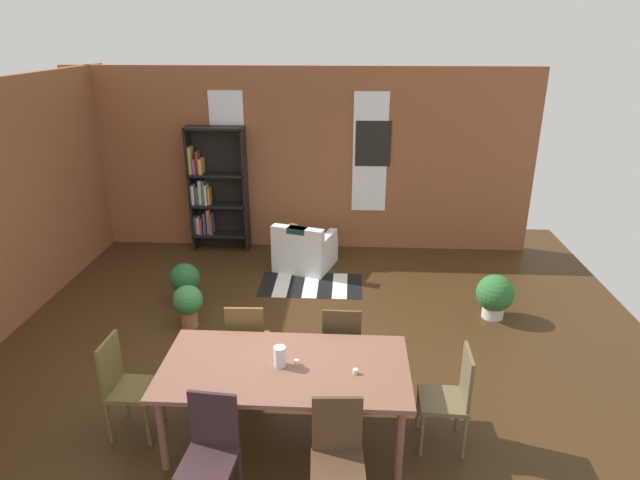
% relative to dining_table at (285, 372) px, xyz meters
% --- Properties ---
extents(ground_plane, '(9.09, 9.09, 0.00)m').
position_rel_dining_table_xyz_m(ground_plane, '(-0.30, 1.16, -0.69)').
color(ground_plane, '#3C2712').
extents(back_wall_brick, '(7.53, 0.12, 2.95)m').
position_rel_dining_table_xyz_m(back_wall_brick, '(-0.30, 4.72, 0.79)').
color(back_wall_brick, brown).
rests_on(back_wall_brick, ground).
extents(window_pane_0, '(0.55, 0.02, 1.92)m').
position_rel_dining_table_xyz_m(window_pane_0, '(-1.45, 4.65, 0.94)').
color(window_pane_0, white).
extents(window_pane_1, '(0.55, 0.02, 1.92)m').
position_rel_dining_table_xyz_m(window_pane_1, '(0.84, 4.65, 0.94)').
color(window_pane_1, white).
extents(dining_table, '(2.15, 1.09, 0.76)m').
position_rel_dining_table_xyz_m(dining_table, '(0.00, 0.00, 0.00)').
color(dining_table, brown).
rests_on(dining_table, ground).
extents(vase_on_table, '(0.11, 0.11, 0.18)m').
position_rel_dining_table_xyz_m(vase_on_table, '(-0.04, 0.00, 0.16)').
color(vase_on_table, silver).
rests_on(vase_on_table, dining_table).
extents(tealight_candle_0, '(0.04, 0.04, 0.04)m').
position_rel_dining_table_xyz_m(tealight_candle_0, '(0.61, -0.08, 0.09)').
color(tealight_candle_0, silver).
rests_on(tealight_candle_0, dining_table).
extents(tealight_candle_1, '(0.04, 0.04, 0.04)m').
position_rel_dining_table_xyz_m(tealight_candle_1, '(0.10, 0.02, 0.09)').
color(tealight_candle_1, silver).
rests_on(tealight_candle_1, dining_table).
extents(dining_chair_near_left, '(0.44, 0.44, 0.95)m').
position_rel_dining_table_xyz_m(dining_chair_near_left, '(-0.48, -0.77, -0.18)').
color(dining_chair_near_left, '#362125').
rests_on(dining_chair_near_left, ground).
extents(dining_chair_near_right, '(0.42, 0.42, 0.95)m').
position_rel_dining_table_xyz_m(dining_chair_near_right, '(0.48, -0.77, -0.18)').
color(dining_chair_near_right, '#4F3522').
rests_on(dining_chair_near_right, ground).
extents(dining_chair_head_left, '(0.42, 0.42, 0.95)m').
position_rel_dining_table_xyz_m(dining_chair_head_left, '(-1.45, 0.00, -0.18)').
color(dining_chair_head_left, brown).
rests_on(dining_chair_head_left, ground).
extents(dining_chair_far_right, '(0.41, 0.41, 0.95)m').
position_rel_dining_table_xyz_m(dining_chair_far_right, '(0.48, 0.77, -0.18)').
color(dining_chair_far_right, '#493923').
rests_on(dining_chair_far_right, ground).
extents(dining_chair_far_left, '(0.41, 0.41, 0.95)m').
position_rel_dining_table_xyz_m(dining_chair_far_left, '(-0.48, 0.77, -0.18)').
color(dining_chair_far_left, brown).
rests_on(dining_chair_far_left, ground).
extents(dining_chair_head_right, '(0.41, 0.41, 0.95)m').
position_rel_dining_table_xyz_m(dining_chair_head_right, '(1.45, -0.00, -0.18)').
color(dining_chair_head_right, brown).
rests_on(dining_chair_head_right, ground).
extents(bookshelf_tall, '(0.94, 0.30, 2.05)m').
position_rel_dining_table_xyz_m(bookshelf_tall, '(-1.69, 4.48, 0.32)').
color(bookshelf_tall, black).
rests_on(bookshelf_tall, ground).
extents(armchair_white, '(1.00, 1.00, 0.75)m').
position_rel_dining_table_xyz_m(armchair_white, '(-0.15, 3.76, -0.41)').
color(armchair_white, silver).
rests_on(armchair_white, ground).
extents(potted_plant_by_shelf, '(0.40, 0.40, 0.57)m').
position_rel_dining_table_xyz_m(potted_plant_by_shelf, '(-1.65, 2.49, -0.37)').
color(potted_plant_by_shelf, '#9E6042').
rests_on(potted_plant_by_shelf, ground).
extents(potted_plant_corner, '(0.47, 0.47, 0.58)m').
position_rel_dining_table_xyz_m(potted_plant_corner, '(2.40, 2.34, -0.37)').
color(potted_plant_corner, silver).
rests_on(potted_plant_corner, ground).
extents(potted_plant_window, '(0.37, 0.37, 0.55)m').
position_rel_dining_table_xyz_m(potted_plant_window, '(-1.43, 1.89, -0.36)').
color(potted_plant_window, '#9E6042').
rests_on(potted_plant_window, ground).
extents(striped_rug, '(1.47, 0.83, 0.01)m').
position_rel_dining_table_xyz_m(striped_rug, '(-0.00, 3.13, -0.68)').
color(striped_rug, black).
rests_on(striped_rug, ground).
extents(framed_picture, '(0.56, 0.03, 0.72)m').
position_rel_dining_table_xyz_m(framed_picture, '(0.89, 4.64, 1.09)').
color(framed_picture, black).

